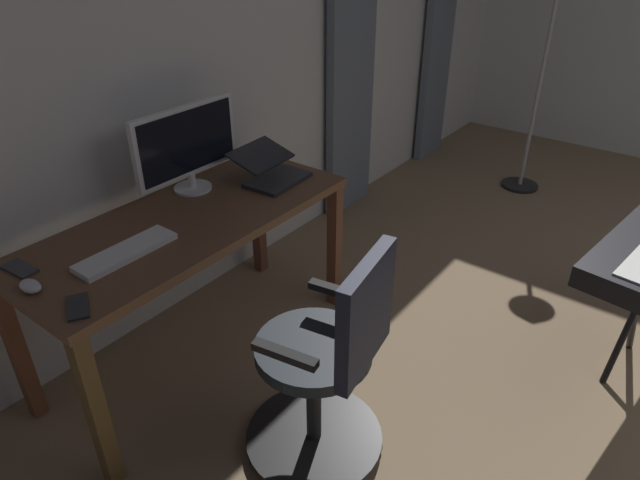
# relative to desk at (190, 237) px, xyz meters

# --- Properties ---
(back_room_partition) EXTENTS (5.71, 0.10, 2.82)m
(back_room_partition) POSITION_rel_desk_xyz_m (-1.30, -0.47, 0.75)
(back_room_partition) COLOR silver
(back_room_partition) RESTS_ON ground
(curtain_left_panel) EXTENTS (0.40, 0.06, 2.50)m
(curtain_left_panel) POSITION_rel_desk_xyz_m (-3.04, -0.36, 0.59)
(curtain_left_panel) COLOR slate
(curtain_left_panel) RESTS_ON ground
(curtain_right_panel) EXTENTS (0.47, 0.06, 2.50)m
(curtain_right_panel) POSITION_rel_desk_xyz_m (-1.77, -0.36, 0.59)
(curtain_right_panel) COLOR slate
(curtain_right_panel) RESTS_ON ground
(desk) EXTENTS (1.52, 0.63, 0.76)m
(desk) POSITION_rel_desk_xyz_m (0.00, 0.00, 0.00)
(desk) COLOR brown
(desk) RESTS_ON ground
(office_chair) EXTENTS (0.56, 0.56, 0.95)m
(office_chair) POSITION_rel_desk_xyz_m (0.11, 0.85, -0.21)
(office_chair) COLOR black
(office_chair) RESTS_ON ground
(computer_monitor) EXTENTS (0.58, 0.18, 0.40)m
(computer_monitor) POSITION_rel_desk_xyz_m (-0.21, -0.20, 0.33)
(computer_monitor) COLOR white
(computer_monitor) RESTS_ON desk
(computer_keyboard) EXTENTS (0.41, 0.12, 0.02)m
(computer_keyboard) POSITION_rel_desk_xyz_m (0.35, 0.05, 0.11)
(computer_keyboard) COLOR white
(computer_keyboard) RESTS_ON desk
(laptop) EXTENTS (0.33, 0.32, 0.15)m
(laptop) POSITION_rel_desk_xyz_m (-0.52, 0.04, 0.15)
(laptop) COLOR #232328
(laptop) RESTS_ON desk
(computer_mouse) EXTENTS (0.06, 0.10, 0.04)m
(computer_mouse) POSITION_rel_desk_xyz_m (0.70, -0.02, 0.12)
(computer_mouse) COLOR silver
(computer_mouse) RESTS_ON desk
(cell_phone_face_up) EXTENTS (0.08, 0.15, 0.01)m
(cell_phone_face_up) POSITION_rel_desk_xyz_m (0.65, -0.18, 0.10)
(cell_phone_face_up) COLOR #333338
(cell_phone_face_up) RESTS_ON desk
(cell_phone_by_monitor) EXTENTS (0.13, 0.16, 0.01)m
(cell_phone_by_monitor) POSITION_rel_desk_xyz_m (0.65, 0.21, 0.10)
(cell_phone_by_monitor) COLOR #232328
(cell_phone_by_monitor) RESTS_ON desk
(floor_lamp) EXTENTS (0.28, 0.28, 1.83)m
(floor_lamp) POSITION_rel_desk_xyz_m (-2.86, 0.57, 0.73)
(floor_lamp) COLOR black
(floor_lamp) RESTS_ON ground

